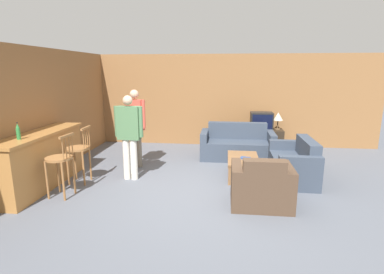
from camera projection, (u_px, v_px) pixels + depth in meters
The scene contains 17 objects.
ground_plane at pixel (197, 195), 5.27m from camera, with size 24.00×24.00×0.00m, color #565B66.
wall_back at pixel (210, 100), 8.62m from camera, with size 9.40×0.08×2.60m.
wall_left at pixel (59, 109), 6.68m from camera, with size 0.08×8.75×2.60m.
bar_counter at pixel (41, 160), 5.52m from camera, with size 0.55×2.21×1.04m.
bar_chair_near at pixel (60, 163), 5.09m from camera, with size 0.48×0.48×1.11m.
bar_chair_mid at pixel (79, 152), 5.74m from camera, with size 0.45×0.45×1.11m.
couch_far at pixel (237, 146), 7.44m from camera, with size 1.79×0.83×0.86m.
armchair_near at pixel (261, 187), 4.81m from camera, with size 0.96×0.79×0.84m.
loveseat_right at pixel (294, 164), 5.98m from camera, with size 0.76×1.42×0.83m.
coffee_table at pixel (243, 160), 6.12m from camera, with size 0.62×1.08×0.41m.
tv_unit at pixel (260, 139), 8.33m from camera, with size 1.19×0.52×0.56m.
tv at pixel (261, 121), 8.22m from camera, with size 0.60×0.45×0.47m.
bottle at pixel (18, 132), 4.86m from camera, with size 0.06×0.06×0.29m.
book_on_table at pixel (245, 158), 6.04m from camera, with size 0.23×0.20×0.02m.
table_lamp at pixel (278, 117), 8.15m from camera, with size 0.26×0.26×0.47m.
person_by_window at pixel (135, 123), 6.62m from camera, with size 0.49×0.26×1.74m.
person_by_counter at pixel (129, 133), 5.85m from camera, with size 0.57×0.20×1.68m.
Camera 1 is at (0.47, -4.90, 2.14)m, focal length 28.00 mm.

